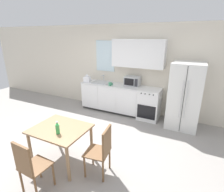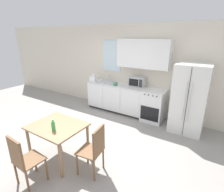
# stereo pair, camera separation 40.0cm
# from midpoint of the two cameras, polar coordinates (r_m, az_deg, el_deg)

# --- Properties ---
(ground_plane) EXTENTS (12.00, 12.00, 0.00)m
(ground_plane) POSITION_cam_midpoint_polar(r_m,az_deg,el_deg) (4.24, -5.89, -14.85)
(ground_plane) COLOR gray
(wall_back) EXTENTS (12.00, 0.38, 2.70)m
(wall_back) POSITION_cam_midpoint_polar(r_m,az_deg,el_deg) (5.51, 8.94, 9.29)
(wall_back) COLOR beige
(wall_back) RESTS_ON ground_plane
(kitchen_counter) EXTENTS (1.95, 0.61, 0.91)m
(kitchen_counter) POSITION_cam_midpoint_polar(r_m,az_deg,el_deg) (5.68, 3.40, -0.43)
(kitchen_counter) COLOR #333333
(kitchen_counter) RESTS_ON ground_plane
(oven_range) EXTENTS (0.60, 0.65, 0.91)m
(oven_range) POSITION_cam_midpoint_polar(r_m,az_deg,el_deg) (5.22, 15.58, -3.08)
(oven_range) COLOR white
(oven_range) RESTS_ON ground_plane
(refrigerator) EXTENTS (0.78, 0.82, 1.74)m
(refrigerator) POSITION_cam_midpoint_polar(r_m,az_deg,el_deg) (4.85, 26.24, -0.82)
(refrigerator) COLOR silver
(refrigerator) RESTS_ON ground_plane
(kitchen_sink) EXTENTS (0.59, 0.40, 0.22)m
(kitchen_sink) POSITION_cam_midpoint_polar(r_m,az_deg,el_deg) (5.72, 0.46, 4.62)
(kitchen_sink) COLOR #B7BABC
(kitchen_sink) RESTS_ON kitchen_counter
(microwave) EXTENTS (0.46, 0.32, 0.29)m
(microwave) POSITION_cam_midpoint_polar(r_m,az_deg,el_deg) (5.33, 10.46, 4.63)
(microwave) COLOR #B7BABC
(microwave) RESTS_ON kitchen_counter
(coffee_mug) EXTENTS (0.13, 0.09, 0.10)m
(coffee_mug) POSITION_cam_midpoint_polar(r_m,az_deg,el_deg) (5.33, 3.15, 3.91)
(coffee_mug) COLOR #3F8C66
(coffee_mug) RESTS_ON kitchen_counter
(grocery_bag_0) EXTENTS (0.23, 0.20, 0.26)m
(grocery_bag_0) POSITION_cam_midpoint_polar(r_m,az_deg,el_deg) (5.82, -4.16, 5.76)
(grocery_bag_0) COLOR white
(grocery_bag_0) RESTS_ON kitchen_counter
(dining_table) EXTENTS (1.01, 0.84, 0.73)m
(dining_table) POSITION_cam_midpoint_polar(r_m,az_deg,el_deg) (3.56, -14.28, -10.82)
(dining_table) COLOR #997551
(dining_table) RESTS_ON ground_plane
(dining_chair_near) EXTENTS (0.42, 0.42, 0.93)m
(dining_chair_near) POSITION_cam_midpoint_polar(r_m,az_deg,el_deg) (3.14, -23.81, -18.29)
(dining_chair_near) COLOR brown
(dining_chair_near) RESTS_ON ground_plane
(dining_chair_side) EXTENTS (0.45, 0.45, 0.93)m
(dining_chair_side) POSITION_cam_midpoint_polar(r_m,az_deg,el_deg) (3.13, -1.87, -16.60)
(dining_chair_side) COLOR brown
(dining_chair_side) RESTS_ON ground_plane
(drink_bottle) EXTENTS (0.07, 0.07, 0.23)m
(drink_bottle) POSITION_cam_midpoint_polar(r_m,az_deg,el_deg) (3.30, -15.33, -9.43)
(drink_bottle) COLOR #3FB259
(drink_bottle) RESTS_ON dining_table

